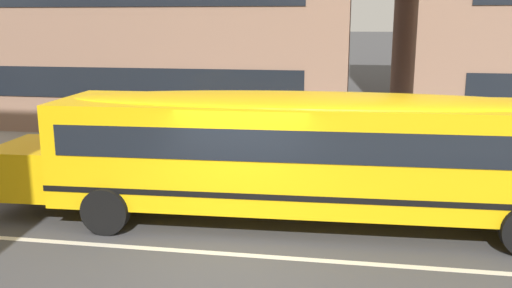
# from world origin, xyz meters

# --- Properties ---
(ground_plane) EXTENTS (400.00, 400.00, 0.00)m
(ground_plane) POSITION_xyz_m (0.00, 0.00, 0.00)
(ground_plane) COLOR #424244
(sidewalk_far) EXTENTS (120.00, 3.00, 0.01)m
(sidewalk_far) POSITION_xyz_m (0.00, 8.05, 0.01)
(sidewalk_far) COLOR gray
(sidewalk_far) RESTS_ON ground_plane
(lane_centreline) EXTENTS (110.00, 0.16, 0.01)m
(lane_centreline) POSITION_xyz_m (0.00, 0.00, 0.00)
(lane_centreline) COLOR silver
(lane_centreline) RESTS_ON ground_plane
(school_bus) EXTENTS (12.15, 2.93, 2.70)m
(school_bus) POSITION_xyz_m (0.96, 1.86, 1.60)
(school_bus) COLOR yellow
(school_bus) RESTS_ON ground_plane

